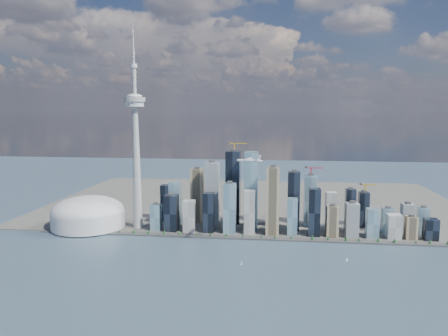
# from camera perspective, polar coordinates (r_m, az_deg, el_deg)

# --- Properties ---
(ground) EXTENTS (4000.00, 4000.00, 0.00)m
(ground) POSITION_cam_1_polar(r_m,az_deg,el_deg) (897.77, 1.37, -13.82)
(ground) COLOR #304554
(ground) RESTS_ON ground
(seawall) EXTENTS (1100.00, 22.00, 4.00)m
(seawall) POSITION_cam_1_polar(r_m,az_deg,el_deg) (1132.58, 2.64, -9.11)
(seawall) COLOR #383838
(seawall) RESTS_ON ground
(land) EXTENTS (1400.00, 900.00, 3.00)m
(land) POSITION_cam_1_polar(r_m,az_deg,el_deg) (1567.98, 3.91, -4.38)
(land) COLOR #4C4C47
(land) RESTS_ON ground
(shoreline_trees) EXTENTS (960.53, 7.20, 8.80)m
(shoreline_trees) POSITION_cam_1_polar(r_m,az_deg,el_deg) (1130.64, 2.64, -8.78)
(shoreline_trees) COLOR #3F2D1E
(shoreline_trees) RESTS_ON seawall
(skyscraper_cluster) EXTENTS (736.00, 142.00, 234.27)m
(skyscraper_cluster) POSITION_cam_1_polar(r_m,az_deg,el_deg) (1196.14, 5.84, -4.75)
(skyscraper_cluster) COLOR black
(skyscraper_cluster) RESTS_ON land
(needle_tower) EXTENTS (56.00, 56.00, 550.50)m
(needle_tower) POSITION_cam_1_polar(r_m,az_deg,el_deg) (1206.93, -11.43, 3.11)
(needle_tower) COLOR #979792
(needle_tower) RESTS_ON land
(dome_stadium) EXTENTS (200.00, 200.00, 86.00)m
(dome_stadium) POSITION_cam_1_polar(r_m,az_deg,el_deg) (1279.00, -17.33, -5.75)
(dome_stadium) COLOR silver
(dome_stadium) RESTS_ON land
(airplane) EXTENTS (62.62, 55.58, 15.28)m
(airplane) POSITION_cam_1_polar(r_m,az_deg,el_deg) (994.36, 3.33, 1.03)
(airplane) COLOR white
(airplane) RESTS_ON ground
(sailboat_west) EXTENTS (5.98, 1.60, 8.35)m
(sailboat_west) POSITION_cam_1_polar(r_m,az_deg,el_deg) (953.05, 2.28, -12.35)
(sailboat_west) COLOR white
(sailboat_west) RESTS_ON ground
(sailboat_east) EXTENTS (6.21, 1.99, 8.61)m
(sailboat_east) POSITION_cam_1_polar(r_m,az_deg,el_deg) (1010.16, 15.75, -11.46)
(sailboat_east) COLOR white
(sailboat_east) RESTS_ON ground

